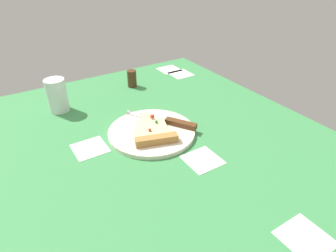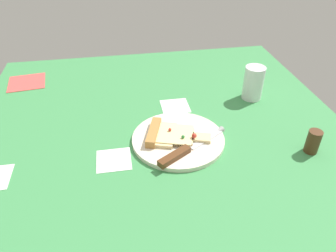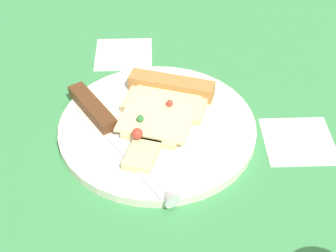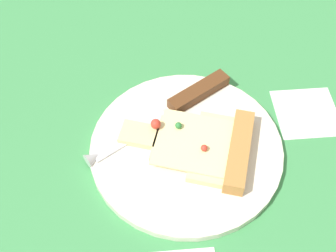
{
  "view_description": "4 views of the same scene",
  "coord_description": "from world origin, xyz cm",
  "px_view_note": "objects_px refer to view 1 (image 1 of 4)",
  "views": [
    {
      "loc": [
        60.82,
        -27.04,
        48.13
      ],
      "look_at": [
        0.07,
        11.33,
        3.56
      ],
      "focal_mm": 31.04,
      "sensor_mm": 36.0,
      "label": 1
    },
    {
      "loc": [
        11.38,
        78.44,
        56.41
      ],
      "look_at": [
        -1.23,
        5.9,
        4.08
      ],
      "focal_mm": 34.48,
      "sensor_mm": 36.0,
      "label": 2
    },
    {
      "loc": [
        -52.03,
        8.2,
        44.59
      ],
      "look_at": [
        -6.09,
        6.61,
        2.9
      ],
      "focal_mm": 52.64,
      "sensor_mm": 36.0,
      "label": 3
    },
    {
      "loc": [
        -8.96,
        -24.28,
        49.96
      ],
      "look_at": [
        -6.09,
        10.18,
        2.96
      ],
      "focal_mm": 46.43,
      "sensor_mm": 36.0,
      "label": 4
    }
  ],
  "objects_px": {
    "pepper_shaker": "(132,79)",
    "pizza_slice": "(153,132)",
    "knife": "(167,121)",
    "plate": "(152,132)",
    "drinking_glass": "(57,95)"
  },
  "relations": [
    {
      "from": "knife",
      "to": "pepper_shaker",
      "type": "height_order",
      "value": "pepper_shaker"
    },
    {
      "from": "pepper_shaker",
      "to": "pizza_slice",
      "type": "bearing_deg",
      "value": -17.08
    },
    {
      "from": "pizza_slice",
      "to": "knife",
      "type": "height_order",
      "value": "pizza_slice"
    },
    {
      "from": "pizza_slice",
      "to": "pepper_shaker",
      "type": "bearing_deg",
      "value": 90.56
    },
    {
      "from": "pepper_shaker",
      "to": "plate",
      "type": "bearing_deg",
      "value": -17.07
    },
    {
      "from": "pizza_slice",
      "to": "plate",
      "type": "bearing_deg",
      "value": 90.38
    },
    {
      "from": "knife",
      "to": "pizza_slice",
      "type": "bearing_deg",
      "value": 174.38
    },
    {
      "from": "drinking_glass",
      "to": "pepper_shaker",
      "type": "distance_m",
      "value": 0.31
    },
    {
      "from": "plate",
      "to": "pepper_shaker",
      "type": "distance_m",
      "value": 0.36
    },
    {
      "from": "pepper_shaker",
      "to": "knife",
      "type": "bearing_deg",
      "value": -7.41
    },
    {
      "from": "plate",
      "to": "drinking_glass",
      "type": "xyz_separation_m",
      "value": [
        -0.3,
        -0.19,
        0.05
      ]
    },
    {
      "from": "drinking_glass",
      "to": "pepper_shaker",
      "type": "xyz_separation_m",
      "value": [
        -0.05,
        0.3,
        -0.02
      ]
    },
    {
      "from": "knife",
      "to": "drinking_glass",
      "type": "bearing_deg",
      "value": 99.68
    },
    {
      "from": "plate",
      "to": "pizza_slice",
      "type": "xyz_separation_m",
      "value": [
        0.02,
        -0.01,
        0.01
      ]
    },
    {
      "from": "plate",
      "to": "knife",
      "type": "xyz_separation_m",
      "value": [
        -0.01,
        0.06,
        0.01
      ]
    }
  ]
}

